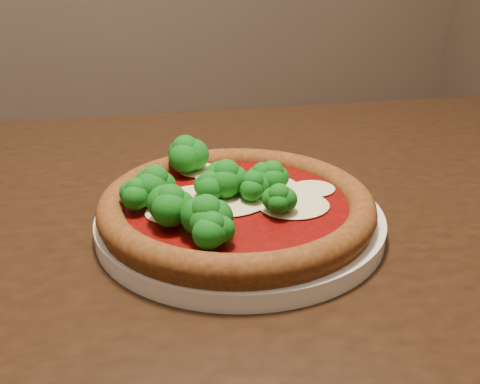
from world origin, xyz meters
name	(u,v)px	position (x,y,z in m)	size (l,w,h in m)	color
dining_table	(219,292)	(0.03, -0.22, 0.66)	(1.38, 0.99, 0.75)	black
plate	(240,220)	(0.05, -0.24, 0.76)	(0.29, 0.29, 0.02)	white
pizza	(231,201)	(0.03, -0.24, 0.78)	(0.27, 0.27, 0.06)	brown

